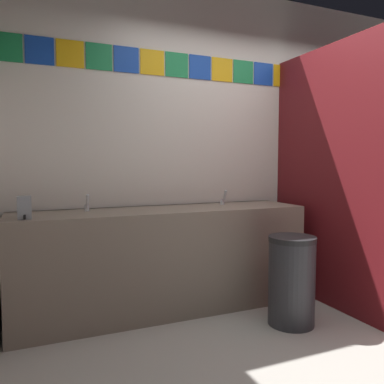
% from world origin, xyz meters
% --- Properties ---
extents(ground_plane, '(9.64, 9.64, 0.00)m').
position_xyz_m(ground_plane, '(0.00, 0.00, 0.00)').
color(ground_plane, '#B2ADA3').
extents(wall_back, '(4.38, 0.09, 2.89)m').
position_xyz_m(wall_back, '(0.00, 1.51, 1.45)').
color(wall_back, silver).
rests_on(wall_back, ground_plane).
extents(vanity_counter, '(2.44, 0.59, 0.86)m').
position_xyz_m(vanity_counter, '(-0.92, 1.17, 0.44)').
color(vanity_counter, gray).
rests_on(vanity_counter, ground_plane).
extents(faucet_left, '(0.04, 0.10, 0.14)m').
position_xyz_m(faucet_left, '(-1.53, 1.26, 0.91)').
color(faucet_left, silver).
rests_on(faucet_left, vanity_counter).
extents(faucet_right, '(0.04, 0.10, 0.14)m').
position_xyz_m(faucet_right, '(-0.31, 1.26, 0.91)').
color(faucet_right, silver).
rests_on(faucet_right, vanity_counter).
extents(soap_dispenser, '(0.09, 0.09, 0.16)m').
position_xyz_m(soap_dispenser, '(-1.99, 1.00, 0.94)').
color(soap_dispenser, gray).
rests_on(soap_dispenser, vanity_counter).
extents(stall_divider, '(0.92, 1.58, 2.25)m').
position_xyz_m(stall_divider, '(0.60, 0.42, 1.13)').
color(stall_divider, maroon).
rests_on(stall_divider, ground_plane).
extents(toilet, '(0.39, 0.49, 0.74)m').
position_xyz_m(toilet, '(1.01, 1.12, 0.30)').
color(toilet, white).
rests_on(toilet, ground_plane).
extents(trash_bin, '(0.36, 0.36, 0.69)m').
position_xyz_m(trash_bin, '(-0.11, 0.51, 0.34)').
color(trash_bin, '#333338').
rests_on(trash_bin, ground_plane).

